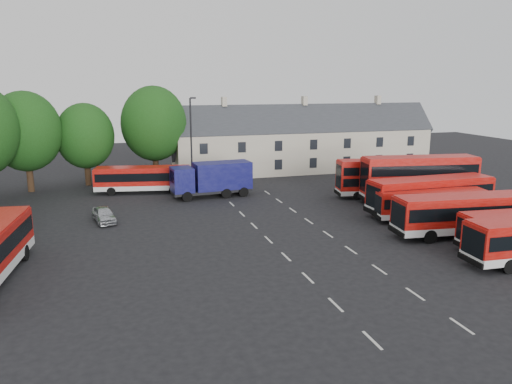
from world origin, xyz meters
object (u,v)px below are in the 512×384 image
(box_truck, at_px, (213,178))
(lamppost, at_px, (191,143))
(bus_dd_south, at_px, (419,177))
(silver_car, at_px, (104,215))

(box_truck, bearing_deg, lamppost, 126.56)
(bus_dd_south, distance_m, box_truck, 21.07)
(bus_dd_south, bearing_deg, lamppost, 161.91)
(bus_dd_south, relative_size, silver_car, 2.95)
(bus_dd_south, xyz_separation_m, box_truck, (-19.29, 8.46, -0.63))
(box_truck, distance_m, lamppost, 4.43)
(bus_dd_south, height_order, box_truck, bus_dd_south)
(bus_dd_south, height_order, lamppost, lamppost)
(bus_dd_south, height_order, silver_car, bus_dd_south)
(silver_car, xyz_separation_m, lamppost, (9.25, 9.02, 4.86))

